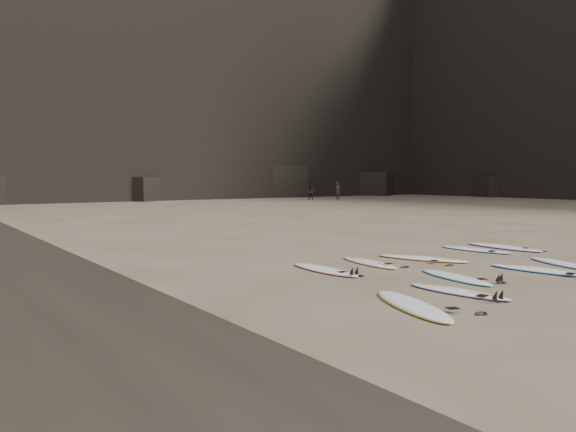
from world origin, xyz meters
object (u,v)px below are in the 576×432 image
surfboard_6 (369,262)px  person_b (311,192)px  surfboard_8 (475,249)px  person_a (338,191)px  surfboard_0 (412,305)px  surfboard_3 (544,270)px  surfboard_4 (563,263)px  surfboard_5 (325,269)px  surfboard_7 (422,258)px  surfboard_1 (458,291)px  surfboard_9 (504,247)px  surfboard_2 (456,277)px

surfboard_6 → person_b: (24.39, 34.63, 0.76)m
surfboard_8 → person_a: person_a is taller
surfboard_0 → surfboard_8: size_ratio=1.09×
surfboard_3 → person_b: (21.75, 38.10, 0.76)m
surfboard_4 → person_a: size_ratio=1.26×
surfboard_0 → person_b: (27.27, 38.85, 0.76)m
surfboard_5 → surfboard_8: size_ratio=1.01×
surfboard_8 → surfboard_7: bearing=-179.7°
person_a → surfboard_8: bearing=-139.8°
surfboard_6 → surfboard_8: (4.62, 0.01, 0.00)m
person_a → surfboard_4: bearing=-138.0°
surfboard_3 → surfboard_4: bearing=3.0°
surfboard_1 → person_b: person_b is taller
surfboard_5 → surfboard_7: 3.49m
surfboard_8 → person_b: size_ratio=1.49×
surfboard_7 → surfboard_1: bearing=-151.3°
surfboard_6 → surfboard_9: surfboard_9 is taller
surfboard_2 → surfboard_7: surfboard_7 is taller
surfboard_0 → surfboard_1: bearing=31.3°
surfboard_2 → surfboard_9: surfboard_9 is taller
surfboard_4 → surfboard_2: bearing=-164.9°
surfboard_3 → surfboard_5: size_ratio=1.10×
person_a → surfboard_5: bearing=-146.8°
surfboard_1 → surfboard_6: size_ratio=0.95×
surfboard_1 → surfboard_3: bearing=-0.8°
surfboard_5 → surfboard_7: (3.49, -0.07, 0.00)m
surfboard_2 → surfboard_5: (-1.85, 2.55, 0.00)m
surfboard_1 → surfboard_6: (1.18, 3.89, 0.00)m
surfboard_5 → surfboard_2: bearing=-54.0°
surfboard_3 → surfboard_5: surfboard_3 is taller
surfboard_3 → surfboard_7: surfboard_3 is taller
surfboard_2 → surfboard_7: (1.64, 2.48, 0.01)m
surfboard_2 → surfboard_6: size_ratio=0.97×
surfboard_9 → surfboard_6: bearing=-179.5°
surfboard_6 → person_a: size_ratio=1.28×
surfboard_5 → surfboard_6: (1.75, 0.26, -0.00)m
surfboard_4 → surfboard_9: (1.80, 3.00, 0.01)m
surfboard_1 → surfboard_7: surfboard_7 is taller
surfboard_2 → surfboard_8: 5.32m
surfboard_6 → person_b: 42.36m
surfboard_9 → surfboard_1: bearing=-150.2°
surfboard_3 → person_a: size_ratio=1.44×
surfboard_5 → person_a: size_ratio=1.31×
surfboard_9 → surfboard_4: bearing=-119.1°
surfboard_0 → surfboard_8: 8.61m
surfboard_3 → person_a: (22.98, 35.33, 0.88)m
surfboard_0 → surfboard_2: 3.30m
surfboard_2 → surfboard_1: bearing=-128.5°
surfboard_6 → surfboard_7: surfboard_7 is taller
surfboard_2 → surfboard_5: bearing=137.1°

